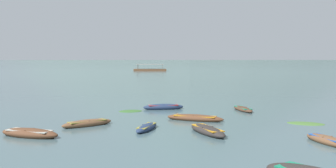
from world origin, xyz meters
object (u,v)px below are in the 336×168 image
Objects in this scene: rowboat_1 at (163,107)px; ferry_0 at (150,70)px; rowboat_10 at (195,118)px; rowboat_2 at (207,131)px; rowboat_7 at (87,123)px; rowboat_6 at (327,140)px; rowboat_11 at (30,133)px; rowboat_3 at (243,109)px; rowboat_0 at (147,128)px.

rowboat_1 is 0.32× the size of ferry_0.
rowboat_1 is 0.86× the size of rowboat_10.
rowboat_7 is at bearing 164.50° from rowboat_2.
rowboat_1 reaches higher than rowboat_2.
rowboat_6 is (9.11, -12.49, -0.03)m from rowboat_1.
rowboat_11 is at bearing -88.18° from ferry_0.
rowboat_11 reaches higher than rowboat_6.
rowboat_7 is (-13.52, 4.37, 0.01)m from rowboat_6.
rowboat_6 is 14.21m from rowboat_7.
ferry_0 is (-12.67, 100.72, 0.28)m from rowboat_10.
rowboat_7 is 0.76× the size of rowboat_10.
rowboat_1 is 6.68m from rowboat_3.
rowboat_1 is 1.04× the size of rowboat_3.
rowboat_0 is 0.90× the size of rowboat_3.
rowboat_11 is 106.63m from ferry_0.
rowboat_3 is 0.82× the size of rowboat_10.
rowboat_1 reaches higher than rowboat_6.
rowboat_0 is 11.25m from rowboat_3.
rowboat_2 is (3.63, -0.94, 0.03)m from rowboat_0.
rowboat_1 is (0.47, 9.28, 0.04)m from rowboat_0.
rowboat_2 is at bearing -109.91° from rowboat_3.
rowboat_6 is 0.98× the size of rowboat_7.
ferry_0 reaches higher than rowboat_2.
rowboat_0 is at bearing 165.49° from rowboat_2.
rowboat_6 is (9.58, -3.21, 0.02)m from rowboat_0.
rowboat_1 is 1.12× the size of rowboat_7.
rowboat_3 is at bearing 70.09° from rowboat_2.
rowboat_1 is 13.39m from rowboat_11.
rowboat_3 is 12.17m from rowboat_6.
rowboat_3 is at bearing 101.64° from rowboat_6.
rowboat_0 is 0.82× the size of rowboat_11.
rowboat_7 reaches higher than rowboat_6.
rowboat_0 is 0.99× the size of rowboat_6.
rowboat_3 is at bearing 51.37° from rowboat_10.
rowboat_7 is at bearing -145.71° from rowboat_3.
rowboat_2 is 106.07m from ferry_0.
rowboat_11 reaches higher than rowboat_0.
rowboat_2 is at bearing -72.83° from rowboat_1.
rowboat_11 is at bearing -120.23° from rowboat_1.
rowboat_11 is at bearing -123.97° from rowboat_7.
rowboat_0 is 0.74× the size of rowboat_10.
rowboat_1 reaches higher than rowboat_3.
rowboat_7 is (-7.57, 2.10, -0.01)m from rowboat_2.
rowboat_6 is at bearing -53.90° from rowboat_1.
rowboat_6 is 0.75× the size of rowboat_10.
rowboat_6 is 109.21m from ferry_0.
rowboat_11 reaches higher than rowboat_1.
rowboat_3 is 0.90× the size of rowboat_11.
rowboat_10 is at bearing 19.09° from rowboat_7.
rowboat_10 is at bearing -65.95° from rowboat_1.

